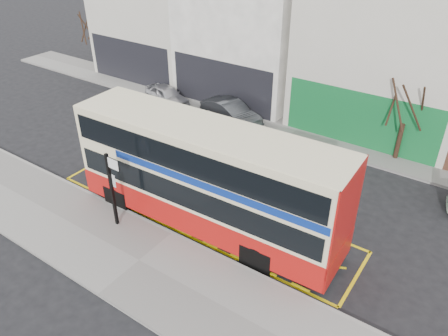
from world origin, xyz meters
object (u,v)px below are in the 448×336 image
Objects in this scene: bus_stop_post at (112,184)px; car_grey at (231,112)px; double_decker_bus at (207,177)px; street_tree_left at (90,20)px; car_silver at (167,95)px; street_tree_right at (411,91)px.

car_grey is (-1.65, 10.90, -1.44)m from bus_stop_post.
double_decker_bus is 22.69m from street_tree_left.
street_tree_left is (-9.89, 2.67, 3.06)m from car_silver.
double_decker_bus is 9.97m from car_grey.
street_tree_left reaches higher than car_grey.
street_tree_right reaches higher than bus_stop_post.
double_decker_bus is at bearing -117.39° from car_silver.
street_tree_left is (-19.61, 11.35, 1.30)m from double_decker_bus.
bus_stop_post is at bearing -133.96° from car_silver.
bus_stop_post reaches higher than car_silver.
double_decker_bus reaches higher than car_grey.
bus_stop_post is at bearing -123.20° from street_tree_right.
car_silver is at bearing 123.23° from bus_stop_post.
car_grey is (5.09, -0.01, 0.08)m from car_silver.
car_silver is 0.67× the size of street_tree_left.
street_tree_left is at bearing 176.53° from street_tree_right.
car_grey is 15.51m from street_tree_left.
street_tree_right is at bearing 58.33° from bus_stop_post.
car_silver is 15.05m from street_tree_right.
bus_stop_post is (-2.99, -2.24, -0.25)m from double_decker_bus.
street_tree_left is at bearing 93.59° from car_grey.
street_tree_left is at bearing 142.28° from bus_stop_post.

